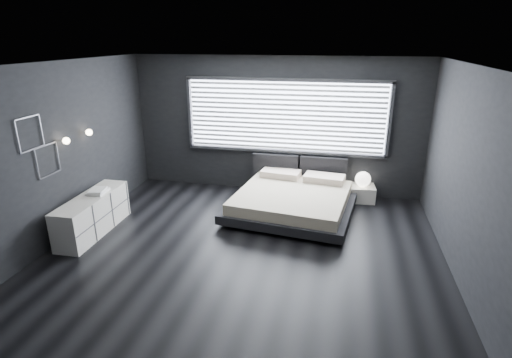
# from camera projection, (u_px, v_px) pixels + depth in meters

# --- Properties ---
(room) EXTENTS (6.04, 6.00, 2.80)m
(room) POSITION_uv_depth(u_px,v_px,m) (243.00, 166.00, 5.71)
(room) COLOR black
(room) RESTS_ON ground
(window) EXTENTS (4.14, 0.09, 1.52)m
(window) POSITION_uv_depth(u_px,v_px,m) (285.00, 117.00, 8.08)
(window) COLOR white
(window) RESTS_ON ground
(headboard) EXTENTS (1.96, 0.16, 0.52)m
(headboard) POSITION_uv_depth(u_px,v_px,m) (299.00, 167.00, 8.31)
(headboard) COLOR black
(headboard) RESTS_ON ground
(sconce_near) EXTENTS (0.18, 0.11, 0.11)m
(sconce_near) POSITION_uv_depth(u_px,v_px,m) (66.00, 141.00, 6.26)
(sconce_near) COLOR silver
(sconce_near) RESTS_ON ground
(sconce_far) EXTENTS (0.18, 0.11, 0.11)m
(sconce_far) POSITION_uv_depth(u_px,v_px,m) (89.00, 132.00, 6.81)
(sconce_far) COLOR silver
(sconce_far) RESTS_ON ground
(wall_art_upper) EXTENTS (0.01, 0.48, 0.48)m
(wall_art_upper) POSITION_uv_depth(u_px,v_px,m) (30.00, 133.00, 5.64)
(wall_art_upper) COLOR #47474C
(wall_art_upper) RESTS_ON ground
(wall_art_lower) EXTENTS (0.01, 0.48, 0.48)m
(wall_art_lower) POSITION_uv_depth(u_px,v_px,m) (48.00, 160.00, 6.03)
(wall_art_lower) COLOR #47474C
(wall_art_lower) RESTS_ON ground
(bed) EXTENTS (2.43, 2.35, 0.57)m
(bed) POSITION_uv_depth(u_px,v_px,m) (293.00, 200.00, 7.45)
(bed) COLOR black
(bed) RESTS_ON ground
(nightstand) EXTENTS (0.57, 0.49, 0.31)m
(nightstand) POSITION_uv_depth(u_px,v_px,m) (361.00, 193.00, 8.07)
(nightstand) COLOR silver
(nightstand) RESTS_ON ground
(orb_lamp) EXTENTS (0.31, 0.31, 0.31)m
(orb_lamp) POSITION_uv_depth(u_px,v_px,m) (363.00, 179.00, 7.94)
(orb_lamp) COLOR white
(orb_lamp) RESTS_ON nightstand
(dresser) EXTENTS (0.49, 1.63, 0.65)m
(dresser) POSITION_uv_depth(u_px,v_px,m) (93.00, 214.00, 6.70)
(dresser) COLOR silver
(dresser) RESTS_ON ground
(book_stack) EXTENTS (0.30, 0.38, 0.07)m
(book_stack) POSITION_uv_depth(u_px,v_px,m) (98.00, 191.00, 6.74)
(book_stack) COLOR white
(book_stack) RESTS_ON dresser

